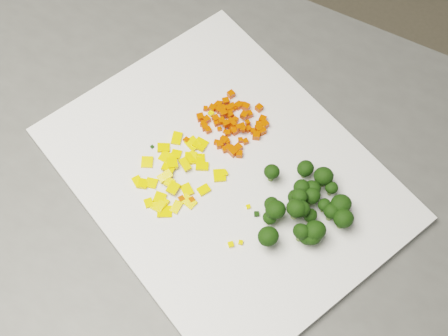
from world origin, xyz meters
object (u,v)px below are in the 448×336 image
Objects in this scene: pepper_pile at (178,172)px; broccoli_pile at (297,204)px; cutting_board at (224,174)px; carrot_pile at (233,120)px; counter_block at (237,307)px.

broccoli_pile is (0.14, 0.04, 0.02)m from pepper_pile.
pepper_pile reaches higher than cutting_board.
carrot_pile is 0.10m from pepper_pile.
counter_block is 0.48m from pepper_pile.
cutting_board reaches higher than counter_block.
broccoli_pile is at bearing 4.68° from cutting_board.
pepper_pile is (-0.04, -0.04, 0.01)m from cutting_board.
cutting_board is 0.06m from pepper_pile.
cutting_board is (-0.04, 0.02, 0.46)m from counter_block.
cutting_board is 4.50× the size of carrot_pile.
broccoli_pile reaches higher than counter_block.
carrot_pile is (-0.08, 0.08, 0.47)m from counter_block.
counter_block is at bearing -153.59° from broccoli_pile.
counter_block is 0.46m from cutting_board.
pepper_pile reaches higher than counter_block.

